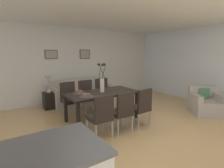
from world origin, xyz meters
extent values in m
plane|color=tan|center=(0.00, 0.00, 0.00)|extent=(9.00, 9.00, 0.00)
cube|color=silver|center=(0.00, 3.25, 1.30)|extent=(9.00, 0.10, 2.60)
cube|color=white|center=(3.65, 0.40, 1.30)|extent=(0.10, 6.30, 2.60)
cube|color=white|center=(0.00, 0.40, 2.64)|extent=(9.00, 7.20, 0.08)
cube|color=black|center=(-0.10, 0.93, 0.71)|extent=(1.80, 0.91, 0.05)
cube|color=black|center=(0.74, 1.32, 0.34)|extent=(0.07, 0.07, 0.69)
cube|color=black|center=(-0.94, 1.32, 0.34)|extent=(0.07, 0.07, 0.69)
cube|color=black|center=(0.74, 0.54, 0.34)|extent=(0.07, 0.07, 0.69)
cube|color=black|center=(-0.94, 0.54, 0.34)|extent=(0.07, 0.07, 0.69)
cube|color=black|center=(-0.63, 0.15, 0.42)|extent=(0.44, 0.44, 0.08)
cube|color=black|center=(-0.63, -0.04, 0.68)|extent=(0.42, 0.06, 0.48)
cylinder|color=#9EA0A5|center=(-0.45, 0.34, 0.19)|extent=(0.04, 0.04, 0.38)
cylinder|color=#9EA0A5|center=(-0.83, 0.34, 0.19)|extent=(0.04, 0.04, 0.38)
cylinder|color=#9EA0A5|center=(-0.44, -0.04, 0.19)|extent=(0.04, 0.04, 0.38)
cylinder|color=#9EA0A5|center=(-0.82, -0.04, 0.19)|extent=(0.04, 0.04, 0.38)
cube|color=black|center=(-0.66, 1.69, 0.42)|extent=(0.45, 0.45, 0.08)
cube|color=black|center=(-0.67, 1.88, 0.68)|extent=(0.42, 0.07, 0.48)
cylinder|color=#9EA0A5|center=(-0.85, 1.49, 0.19)|extent=(0.04, 0.04, 0.38)
cylinder|color=#9EA0A5|center=(-0.47, 1.50, 0.19)|extent=(0.04, 0.04, 0.38)
cylinder|color=#9EA0A5|center=(-0.86, 1.87, 0.19)|extent=(0.04, 0.04, 0.38)
cylinder|color=#9EA0A5|center=(-0.48, 1.88, 0.19)|extent=(0.04, 0.04, 0.38)
cube|color=black|center=(-0.10, 0.14, 0.42)|extent=(0.46, 0.46, 0.08)
cube|color=black|center=(-0.11, -0.05, 0.68)|extent=(0.42, 0.07, 0.48)
cylinder|color=#9EA0A5|center=(0.09, 0.32, 0.19)|extent=(0.04, 0.04, 0.38)
cylinder|color=#9EA0A5|center=(-0.29, 0.33, 0.19)|extent=(0.04, 0.04, 0.38)
cylinder|color=#9EA0A5|center=(0.08, -0.06, 0.19)|extent=(0.04, 0.04, 0.38)
cylinder|color=#9EA0A5|center=(-0.30, -0.04, 0.19)|extent=(0.04, 0.04, 0.38)
cube|color=black|center=(-0.11, 1.70, 0.42)|extent=(0.44, 0.44, 0.08)
cube|color=black|center=(-0.11, 1.89, 0.68)|extent=(0.42, 0.06, 0.48)
cylinder|color=#9EA0A5|center=(-0.30, 1.51, 0.19)|extent=(0.04, 0.04, 0.38)
cylinder|color=#9EA0A5|center=(0.08, 1.51, 0.19)|extent=(0.04, 0.04, 0.38)
cylinder|color=#9EA0A5|center=(-0.30, 1.89, 0.19)|extent=(0.04, 0.04, 0.38)
cylinder|color=#9EA0A5|center=(0.08, 1.89, 0.19)|extent=(0.04, 0.04, 0.38)
cube|color=black|center=(0.43, 0.13, 0.42)|extent=(0.47, 0.47, 0.08)
cube|color=black|center=(0.44, -0.06, 0.68)|extent=(0.42, 0.08, 0.48)
cylinder|color=#9EA0A5|center=(0.61, 0.33, 0.19)|extent=(0.04, 0.04, 0.38)
cylinder|color=#9EA0A5|center=(0.23, 0.31, 0.19)|extent=(0.04, 0.04, 0.38)
cylinder|color=#9EA0A5|center=(0.63, -0.05, 0.19)|extent=(0.04, 0.04, 0.38)
cylinder|color=#9EA0A5|center=(0.25, -0.07, 0.19)|extent=(0.04, 0.04, 0.38)
cube|color=black|center=(0.47, 1.74, 0.42)|extent=(0.45, 0.45, 0.08)
cube|color=black|center=(0.47, 1.93, 0.68)|extent=(0.42, 0.07, 0.48)
cylinder|color=#9EA0A5|center=(0.27, 1.55, 0.19)|extent=(0.04, 0.04, 0.38)
cylinder|color=#9EA0A5|center=(0.65, 1.54, 0.19)|extent=(0.04, 0.04, 0.38)
cylinder|color=#9EA0A5|center=(0.28, 1.93, 0.19)|extent=(0.04, 0.04, 0.38)
cylinder|color=#9EA0A5|center=(0.66, 1.92, 0.19)|extent=(0.04, 0.04, 0.38)
cylinder|color=silver|center=(-0.10, 0.93, 0.91)|extent=(0.11, 0.11, 0.34)
cylinder|color=black|center=(-0.04, 0.95, 1.24)|extent=(0.05, 0.12, 0.37)
sphere|color=black|center=(-0.01, 0.96, 1.44)|extent=(0.07, 0.07, 0.07)
cylinder|color=black|center=(-0.13, 0.98, 1.24)|extent=(0.08, 0.05, 0.38)
sphere|color=black|center=(-0.14, 1.01, 1.44)|extent=(0.07, 0.07, 0.07)
cylinder|color=black|center=(-0.11, 0.87, 1.24)|extent=(0.15, 0.06, 0.36)
sphere|color=black|center=(-0.12, 0.84, 1.44)|extent=(0.07, 0.07, 0.07)
cylinder|color=#4C4742|center=(-0.64, 0.72, 0.74)|extent=(0.32, 0.32, 0.01)
cylinder|color=brown|center=(-0.64, 0.72, 0.78)|extent=(0.17, 0.17, 0.06)
cylinder|color=brown|center=(-0.64, 0.72, 0.79)|extent=(0.13, 0.13, 0.04)
cylinder|color=#4C4742|center=(-0.64, 1.13, 0.74)|extent=(0.32, 0.32, 0.01)
cylinder|color=brown|center=(-0.64, 1.13, 0.78)|extent=(0.17, 0.17, 0.06)
cylinder|color=brown|center=(-0.64, 1.13, 0.79)|extent=(0.13, 0.13, 0.04)
cube|color=#B2A899|center=(0.10, 2.65, 0.21)|extent=(1.94, 0.84, 0.42)
cube|color=#B2A899|center=(0.10, 2.99, 0.61)|extent=(1.94, 0.16, 0.38)
cube|color=#B2A899|center=(1.01, 2.65, 0.52)|extent=(0.10, 0.84, 0.20)
cube|color=#B2A899|center=(-0.82, 2.65, 0.52)|extent=(0.10, 0.84, 0.20)
cube|color=black|center=(-0.99, 2.65, 0.26)|extent=(0.36, 0.36, 0.52)
cylinder|color=beige|center=(-0.99, 2.65, 0.56)|extent=(0.12, 0.12, 0.08)
cylinder|color=beige|center=(-0.99, 2.65, 0.74)|extent=(0.02, 0.02, 0.30)
cone|color=beige|center=(-0.99, 2.65, 0.94)|extent=(0.22, 0.22, 0.18)
cube|color=#ADA399|center=(2.58, -0.37, 0.20)|extent=(1.12, 1.12, 0.40)
cube|color=#ADA399|center=(2.77, -0.11, 0.57)|extent=(0.73, 0.61, 0.35)
cube|color=#ADA399|center=(2.83, -0.58, 0.49)|extent=(0.52, 0.63, 0.18)
cube|color=#ADA399|center=(2.31, -0.19, 0.49)|extent=(0.52, 0.63, 0.18)
cube|color=#4C7F56|center=(2.71, -0.19, 0.56)|extent=(0.29, 0.25, 0.30)
cube|color=#4C4C51|center=(-2.19, -1.35, 0.90)|extent=(1.31, 0.76, 0.04)
cube|color=#473828|center=(-0.71, 3.18, 1.67)|extent=(0.42, 0.02, 0.29)
cube|color=#9E9389|center=(-0.71, 3.17, 1.67)|extent=(0.37, 0.01, 0.24)
cube|color=#473828|center=(0.51, 3.18, 1.67)|extent=(0.40, 0.02, 0.34)
cube|color=#9E9389|center=(0.51, 3.17, 1.67)|extent=(0.35, 0.01, 0.29)
camera|label=1|loc=(-2.32, -2.80, 1.73)|focal=27.89mm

